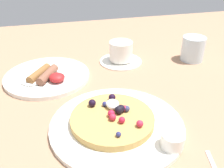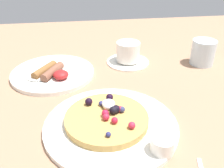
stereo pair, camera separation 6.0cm
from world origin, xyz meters
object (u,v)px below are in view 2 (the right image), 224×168
(pancake_plate, at_px, (110,125))
(coffee_cup, at_px, (128,51))
(syrup_ramekin, at_px, (162,144))
(water_glass, at_px, (203,52))
(breakfast_plate, at_px, (53,73))
(coffee_saucer, at_px, (128,61))

(pancake_plate, height_order, coffee_cup, coffee_cup)
(syrup_ramekin, bearing_deg, water_glass, 55.63)
(coffee_cup, bearing_deg, water_glass, -10.55)
(syrup_ramekin, height_order, breakfast_plate, syrup_ramekin)
(pancake_plate, relative_size, coffee_saucer, 2.08)
(coffee_saucer, bearing_deg, water_glass, -10.13)
(syrup_ramekin, xyz_separation_m, coffee_cup, (0.02, 0.42, 0.02))
(breakfast_plate, relative_size, coffee_saucer, 1.77)
(pancake_plate, bearing_deg, water_glass, 39.24)
(breakfast_plate, distance_m, coffee_cup, 0.25)
(coffee_saucer, bearing_deg, pancake_plate, -107.80)
(syrup_ramekin, bearing_deg, coffee_cup, 87.76)
(breakfast_plate, height_order, coffee_cup, coffee_cup)
(breakfast_plate, bearing_deg, coffee_cup, 13.29)
(pancake_plate, distance_m, syrup_ramekin, 0.13)
(breakfast_plate, xyz_separation_m, coffee_saucer, (0.24, 0.06, -0.00))
(syrup_ramekin, bearing_deg, coffee_saucer, 87.78)
(coffee_cup, bearing_deg, breakfast_plate, -166.71)
(coffee_saucer, xyz_separation_m, coffee_cup, (0.00, 0.00, 0.04))
(coffee_cup, distance_m, water_glass, 0.24)
(coffee_cup, bearing_deg, syrup_ramekin, -92.24)
(water_glass, bearing_deg, coffee_saucer, 169.87)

